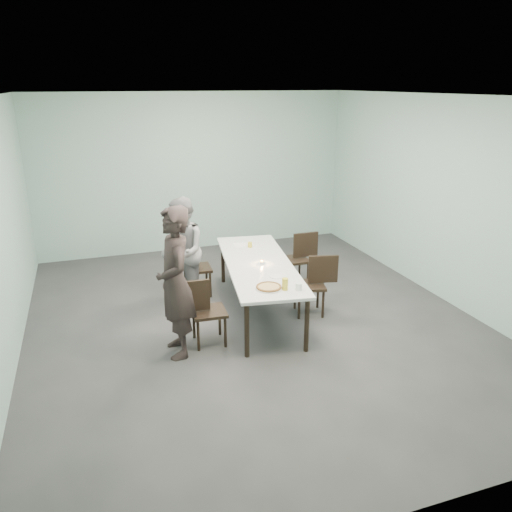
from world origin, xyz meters
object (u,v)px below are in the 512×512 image
object	(u,v)px
chair_near_right	(315,280)
water_tumbler	(299,287)
chair_far_right	(299,255)
diner_far	(182,251)
table	(259,267)
amber_tumbler	(250,245)
tealight	(262,263)
beer_glass	(285,284)
chair_near_left	(202,307)
chair_far_left	(192,264)
pizza	(269,287)
diner_near	(175,283)
side_plate	(276,276)

from	to	relation	value
chair_near_right	water_tumbler	distance (m)	1.02
chair_far_right	diner_far	xyz separation A→B (m)	(-1.91, -0.06, 0.30)
diner_far	table	bearing A→B (deg)	56.22
table	chair_near_right	xyz separation A→B (m)	(0.74, -0.30, -0.19)
water_tumbler	amber_tumbler	xyz separation A→B (m)	(-0.04, 1.79, -0.01)
table	tealight	size ratio (longest dim) A/B	48.32
beer_glass	chair_near_right	bearing A→B (deg)	43.31
diner_far	water_tumbler	xyz separation A→B (m)	(1.09, -1.79, -0.00)
chair_near_left	water_tumbler	xyz separation A→B (m)	(1.12, -0.42, 0.29)
chair_far_left	chair_near_right	bearing A→B (deg)	-35.17
table	pizza	distance (m)	0.94
chair_far_left	diner_near	xyz separation A→B (m)	(-0.54, -1.69, 0.42)
table	chair_far_right	bearing A→B (deg)	38.69
chair_near_left	beer_glass	xyz separation A→B (m)	(0.96, -0.36, 0.32)
beer_glass	tealight	world-z (taller)	beer_glass
chair_far_right	side_plate	xyz separation A→B (m)	(-0.92, -1.35, 0.25)
diner_near	chair_far_left	bearing A→B (deg)	160.82
diner_far	side_plate	bearing A→B (deg)	40.69
chair_near_left	chair_far_left	bearing A→B (deg)	85.85
chair_far_left	side_plate	world-z (taller)	chair_far_left
chair_far_left	water_tumbler	xyz separation A→B (m)	(0.92, -1.98, 0.29)
beer_glass	water_tumbler	bearing A→B (deg)	-21.61
table	chair_near_right	size ratio (longest dim) A/B	3.11
chair_near_left	pizza	bearing A→B (deg)	-14.87
chair_near_right	tealight	bearing A→B (deg)	-5.42
diner_far	beer_glass	distance (m)	1.96
chair_near_left	water_tumbler	bearing A→B (deg)	-17.36
diner_near	amber_tumbler	bearing A→B (deg)	134.89
table	chair_far_right	size ratio (longest dim) A/B	3.11
diner_near	chair_near_right	bearing A→B (deg)	101.49
chair_far_right	diner_far	distance (m)	1.93
table	chair_near_left	distance (m)	1.19
chair_near_left	beer_glass	world-z (taller)	beer_glass
chair_near_left	water_tumbler	size ratio (longest dim) A/B	9.67
table	water_tumbler	distance (m)	1.09
table	chair_far_right	xyz separation A→B (m)	(0.97, 0.77, -0.19)
table	water_tumbler	xyz separation A→B (m)	(0.14, -1.08, 0.10)
table	tealight	bearing A→B (deg)	-67.29
pizza	beer_glass	bearing A→B (deg)	-29.76
diner_near	side_plate	bearing A→B (deg)	96.88
table	side_plate	xyz separation A→B (m)	(0.04, -0.58, 0.06)
chair_near_right	pizza	distance (m)	1.14
chair_far_right	amber_tumbler	xyz separation A→B (m)	(-0.86, -0.06, 0.29)
chair_far_left	tealight	size ratio (longest dim) A/B	15.54
side_plate	water_tumbler	world-z (taller)	water_tumbler
side_plate	beer_glass	world-z (taller)	beer_glass
chair_near_left	beer_glass	size ratio (longest dim) A/B	5.80
beer_glass	amber_tumbler	xyz separation A→B (m)	(0.12, 1.72, -0.03)
amber_tumbler	table	bearing A→B (deg)	-98.48
chair_near_left	tealight	size ratio (longest dim) A/B	15.54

